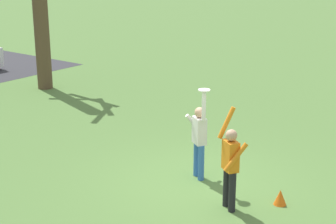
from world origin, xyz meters
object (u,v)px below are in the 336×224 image
at_px(person_defender, 230,162).
at_px(frisbee_disc, 204,90).
at_px(field_cone_orange, 280,197).
at_px(person_catcher, 199,136).

relative_size(person_defender, frisbee_disc, 8.02).
height_order(person_defender, field_cone_orange, person_defender).
height_order(person_catcher, person_defender, person_catcher).
distance_m(person_catcher, person_defender, 1.59).
xyz_separation_m(person_defender, field_cone_orange, (0.77, -0.73, -0.82)).
distance_m(person_defender, frisbee_disc, 1.76).
height_order(person_catcher, field_cone_orange, person_catcher).
xyz_separation_m(person_defender, frisbee_disc, (0.76, 1.13, 1.11)).
relative_size(person_catcher, field_cone_orange, 6.50).
relative_size(frisbee_disc, field_cone_orange, 0.80).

